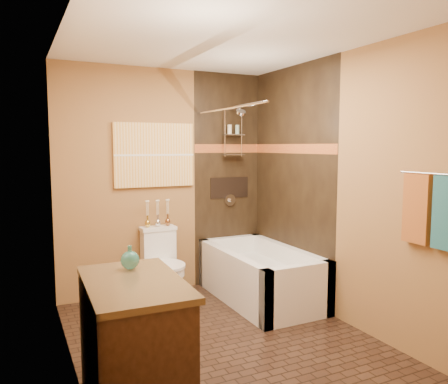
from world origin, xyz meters
TOP-DOWN VIEW (x-y plane):
  - floor at (0.00, 0.00)m, footprint 3.00×3.00m
  - wall_left at (-1.20, 0.00)m, footprint 0.02×3.00m
  - wall_right at (1.20, 0.00)m, footprint 0.02×3.00m
  - wall_back at (0.00, 1.50)m, footprint 2.40×0.02m
  - wall_front at (0.00, -1.50)m, footprint 2.40×0.02m
  - ceiling at (0.00, 0.00)m, footprint 3.00×3.00m
  - alcove_tile_back at (0.78, 1.49)m, footprint 0.85×0.01m
  - alcove_tile_right at (1.19, 0.75)m, footprint 0.01×1.50m
  - mosaic_band_back at (0.78, 1.48)m, footprint 0.85×0.01m
  - mosaic_band_right at (1.18, 0.75)m, footprint 0.01×1.50m
  - alcove_niche at (0.80, 1.48)m, footprint 0.50×0.01m
  - shower_fixtures at (0.80, 1.38)m, footprint 0.24×0.33m
  - curtain_rod at (0.40, 0.75)m, footprint 0.03×1.55m
  - towel_bar at (1.15, -1.05)m, footprint 0.02×0.55m
  - towel_teal at (1.16, -1.18)m, footprint 0.05×0.22m
  - towel_rust at (1.16, -0.92)m, footprint 0.05×0.22m
  - sunset_painting at (-0.13, 1.48)m, footprint 0.90×0.04m
  - vanity_mirror at (-1.19, -0.61)m, footprint 0.01×1.00m
  - bathtub at (0.80, 0.75)m, footprint 0.80×1.50m
  - toilet at (-0.13, 1.22)m, footprint 0.39×0.57m
  - vanity at (-0.92, -0.61)m, footprint 0.61×0.96m
  - teal_bottle at (-0.87, -0.37)m, footprint 0.16×0.16m
  - bud_vases at (-0.13, 1.39)m, footprint 0.29×0.06m

SIDE VIEW (x-z plane):
  - floor at x=0.00m, z-range 0.00..0.00m
  - bathtub at x=0.80m, z-range -0.05..0.50m
  - toilet at x=-0.13m, z-range 0.00..0.77m
  - vanity at x=-0.92m, z-range 0.00..0.83m
  - teal_bottle at x=-0.87m, z-range 0.81..1.01m
  - bud_vases at x=-0.13m, z-range 0.78..1.07m
  - alcove_niche at x=0.80m, z-range 1.02..1.27m
  - towel_teal at x=1.16m, z-range 0.92..1.44m
  - towel_rust at x=1.16m, z-range 0.92..1.44m
  - wall_left at x=-1.20m, z-range 0.00..2.50m
  - wall_right at x=1.20m, z-range 0.00..2.50m
  - wall_back at x=0.00m, z-range 0.00..2.50m
  - wall_front at x=0.00m, z-range 0.00..2.50m
  - alcove_tile_back at x=0.78m, z-range 0.00..2.50m
  - alcove_tile_right at x=1.19m, z-range 0.00..2.50m
  - towel_bar at x=1.15m, z-range 1.44..1.46m
  - vanity_mirror at x=-1.19m, z-range 1.05..1.95m
  - sunset_painting at x=-0.13m, z-range 1.20..1.90m
  - mosaic_band_back at x=0.78m, z-range 1.57..1.67m
  - mosaic_band_right at x=1.18m, z-range 1.57..1.67m
  - shower_fixtures at x=0.80m, z-range 1.08..2.25m
  - curtain_rod at x=0.40m, z-range 2.01..2.03m
  - ceiling at x=0.00m, z-range 2.50..2.50m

